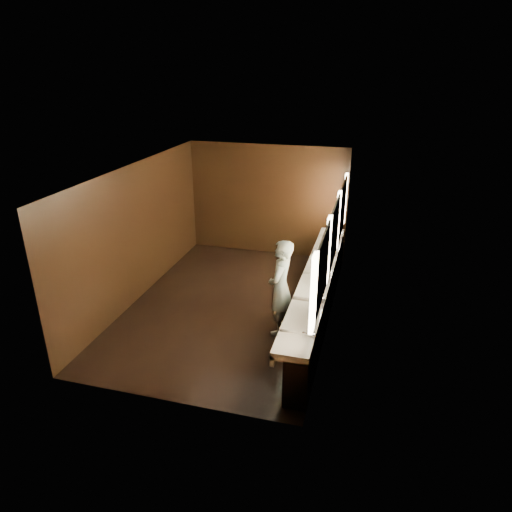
{
  "coord_description": "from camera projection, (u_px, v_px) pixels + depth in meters",
  "views": [
    {
      "loc": [
        2.65,
        -7.84,
        4.61
      ],
      "look_at": [
        0.52,
        0.0,
        1.16
      ],
      "focal_mm": 32.0,
      "sensor_mm": 36.0,
      "label": 1
    }
  ],
  "objects": [
    {
      "name": "wall_front",
      "position": [
        161.0,
        319.0,
        6.19
      ],
      "size": [
        4.0,
        0.02,
        2.8
      ],
      "primitive_type": "cube",
      "color": "black",
      "rests_on": "floor"
    },
    {
      "name": "sink_counter",
      "position": [
        320.0,
        294.0,
        8.78
      ],
      "size": [
        0.55,
        5.4,
        1.01
      ],
      "color": "black",
      "rests_on": "floor"
    },
    {
      "name": "wall_back",
      "position": [
        267.0,
        200.0,
        11.52
      ],
      "size": [
        4.0,
        0.02,
        2.8
      ],
      "primitive_type": "cube",
      "color": "black",
      "rests_on": "floor"
    },
    {
      "name": "ceiling",
      "position": [
        228.0,
        170.0,
        8.31
      ],
      "size": [
        4.0,
        6.0,
        0.02
      ],
      "primitive_type": "cube",
      "color": "#2D2D2B",
      "rests_on": "wall_back"
    },
    {
      "name": "floor",
      "position": [
        232.0,
        305.0,
        9.4
      ],
      "size": [
        6.0,
        6.0,
        0.0
      ],
      "primitive_type": "plane",
      "color": "black",
      "rests_on": "ground"
    },
    {
      "name": "wall_right",
      "position": [
        334.0,
        252.0,
        8.37
      ],
      "size": [
        0.02,
        6.0,
        2.8
      ],
      "primitive_type": "cube",
      "color": "black",
      "rests_on": "floor"
    },
    {
      "name": "person",
      "position": [
        281.0,
        288.0,
        8.15
      ],
      "size": [
        0.49,
        0.7,
        1.8
      ],
      "primitive_type": "imported",
      "rotation": [
        0.0,
        0.0,
        -1.67
      ],
      "color": "#9BD7E7",
      "rests_on": "floor"
    },
    {
      "name": "wall_left",
      "position": [
        137.0,
        233.0,
        9.34
      ],
      "size": [
        0.02,
        6.0,
        2.8
      ],
      "primitive_type": "cube",
      "color": "black",
      "rests_on": "floor"
    },
    {
      "name": "mirror_band",
      "position": [
        334.0,
        234.0,
        8.24
      ],
      "size": [
        0.06,
        5.03,
        1.15
      ],
      "color": "#FFE8B9",
      "rests_on": "wall_right"
    },
    {
      "name": "trash_bin",
      "position": [
        306.0,
        309.0,
        8.68
      ],
      "size": [
        0.38,
        0.38,
        0.56
      ],
      "primitive_type": "cylinder",
      "rotation": [
        0.0,
        0.0,
        -0.05
      ],
      "color": "black",
      "rests_on": "floor"
    }
  ]
}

